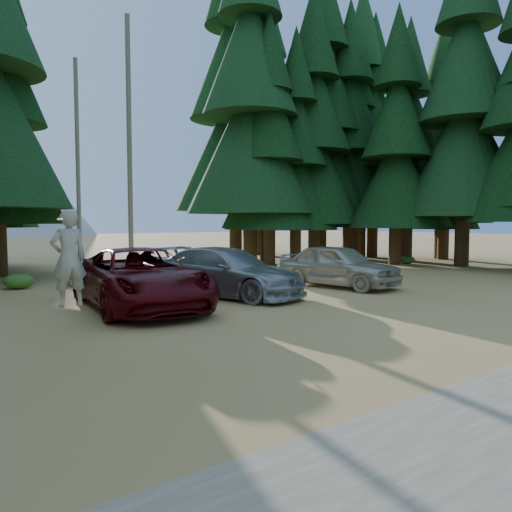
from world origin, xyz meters
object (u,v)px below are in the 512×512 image
(silver_minivan_right, at_px, (338,265))
(log_right, at_px, (298,271))
(log_mid, at_px, (110,279))
(silver_minivan_center, at_px, (227,272))
(red_pickup, at_px, (140,278))
(frisbee_player, at_px, (69,258))
(log_left, at_px, (137,278))

(silver_minivan_right, bearing_deg, log_right, 57.92)
(log_mid, distance_m, log_right, 7.79)
(log_right, bearing_deg, silver_minivan_center, -146.28)
(red_pickup, xyz_separation_m, silver_minivan_center, (2.96, 0.41, -0.05))
(frisbee_player, relative_size, log_right, 0.43)
(red_pickup, xyz_separation_m, log_right, (8.87, 3.89, -0.64))
(log_left, height_order, log_mid, log_left)
(red_pickup, xyz_separation_m, log_left, (2.06, 5.04, -0.62))
(log_mid, bearing_deg, log_left, -39.90)
(silver_minivan_center, height_order, log_mid, silver_minivan_center)
(frisbee_player, xyz_separation_m, log_mid, (3.67, 7.76, -1.41))
(frisbee_player, xyz_separation_m, log_left, (4.43, 7.05, -1.37))
(log_left, height_order, log_right, log_left)
(red_pickup, relative_size, log_left, 1.20)
(silver_minivan_right, bearing_deg, red_pickup, 169.54)
(silver_minivan_right, xyz_separation_m, log_left, (-5.17, 5.13, -0.57))
(red_pickup, bearing_deg, silver_minivan_right, 6.34)
(log_right, bearing_deg, log_mid, 169.44)
(silver_minivan_right, relative_size, log_mid, 1.39)
(log_mid, bearing_deg, silver_minivan_right, -41.33)
(log_mid, bearing_deg, frisbee_player, -112.11)
(silver_minivan_center, xyz_separation_m, log_right, (5.91, 3.48, -0.59))
(frisbee_player, bearing_deg, silver_minivan_right, -171.03)
(frisbee_player, bearing_deg, log_left, -124.50)
(red_pickup, xyz_separation_m, silver_minivan_right, (7.23, -0.09, -0.04))
(silver_minivan_center, bearing_deg, log_left, 82.06)
(red_pickup, relative_size, silver_minivan_center, 1.12)
(silver_minivan_center, distance_m, silver_minivan_right, 4.31)
(silver_minivan_center, relative_size, log_mid, 1.62)
(log_left, xyz_separation_m, log_mid, (-0.76, 0.71, -0.04))
(log_left, bearing_deg, log_right, -1.72)
(silver_minivan_right, relative_size, log_right, 0.95)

